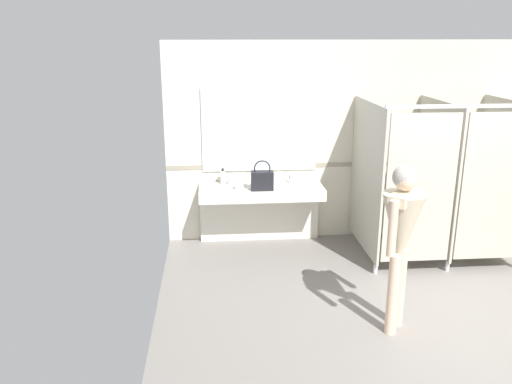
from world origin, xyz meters
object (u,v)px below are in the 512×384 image
(soap_dispenser, at_px, (223,177))
(handbag, at_px, (262,180))
(person_standing, at_px, (401,229))
(paper_cup, at_px, (237,186))

(soap_dispenser, bearing_deg, handbag, -31.97)
(person_standing, xyz_separation_m, handbag, (-1.11, 2.06, -0.08))
(soap_dispenser, height_order, paper_cup, soap_dispenser)
(soap_dispenser, relative_size, paper_cup, 2.42)
(handbag, bearing_deg, paper_cup, 173.24)
(person_standing, relative_size, soap_dispenser, 7.63)
(person_standing, height_order, handbag, person_standing)
(paper_cup, bearing_deg, handbag, -6.76)
(handbag, height_order, paper_cup, handbag)
(handbag, xyz_separation_m, soap_dispenser, (-0.50, 0.31, -0.04))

